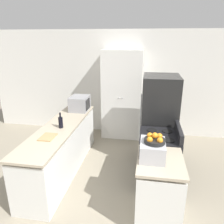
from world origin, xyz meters
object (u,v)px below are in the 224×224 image
(toaster_oven, at_px, (152,150))
(fruit_bowl, at_px, (155,140))
(microwave, at_px, (80,103))
(pantry_cabinet, at_px, (122,95))
(wine_bottle, at_px, (61,122))
(stove, at_px, (158,159))
(refrigerator, at_px, (159,120))

(toaster_oven, bearing_deg, fruit_bowl, -35.64)
(microwave, bearing_deg, pantry_cabinet, 44.38)
(pantry_cabinet, bearing_deg, wine_bottle, -115.18)
(pantry_cabinet, height_order, microwave, pantry_cabinet)
(stove, height_order, wine_bottle, wine_bottle)
(pantry_cabinet, distance_m, wine_bottle, 2.00)
(toaster_oven, bearing_deg, stove, 79.64)
(stove, xyz_separation_m, wine_bottle, (-1.70, 0.04, 0.55))
(wine_bottle, bearing_deg, toaster_oven, -26.19)
(microwave, height_order, toaster_oven, microwave)
(pantry_cabinet, distance_m, fruit_bowl, 2.70)
(pantry_cabinet, xyz_separation_m, fruit_bowl, (0.73, -2.59, 0.10))
(pantry_cabinet, bearing_deg, fruit_bowl, -74.23)
(refrigerator, xyz_separation_m, microwave, (-1.68, 0.25, 0.18))
(refrigerator, relative_size, toaster_oven, 4.23)
(refrigerator, height_order, wine_bottle, refrigerator)
(pantry_cabinet, relative_size, refrigerator, 1.23)
(stove, distance_m, toaster_oven, 0.93)
(pantry_cabinet, height_order, toaster_oven, pantry_cabinet)
(wine_bottle, relative_size, fruit_bowl, 1.04)
(refrigerator, distance_m, microwave, 1.71)
(pantry_cabinet, bearing_deg, toaster_oven, -74.56)
(fruit_bowl, bearing_deg, wine_bottle, 153.67)
(microwave, relative_size, toaster_oven, 1.10)
(pantry_cabinet, height_order, stove, pantry_cabinet)
(stove, bearing_deg, toaster_oven, -100.36)
(pantry_cabinet, bearing_deg, stove, -65.41)
(stove, bearing_deg, refrigerator, 89.20)
(refrigerator, bearing_deg, fruit_bowl, -94.61)
(wine_bottle, height_order, fruit_bowl, fruit_bowl)
(refrigerator, bearing_deg, wine_bottle, -156.07)
(wine_bottle, xyz_separation_m, fruit_bowl, (1.58, -0.78, 0.17))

